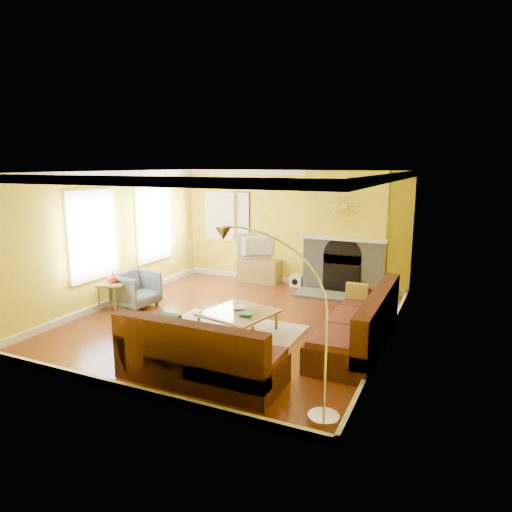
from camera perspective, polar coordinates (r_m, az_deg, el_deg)
The scene contains 27 objects.
floor at distance 8.50m, azimuth -2.84°, elevation -8.12°, with size 5.50×6.00×0.02m, color brown.
ceiling at distance 8.01m, azimuth -3.03°, elevation 10.54°, with size 5.50×6.00×0.02m, color white.
wall_back at distance 10.87m, azimuth 4.44°, elevation 3.55°, with size 5.50×0.02×2.70m, color yellow.
wall_front at distance 5.72m, azimuth -17.05°, elevation -4.09°, with size 5.50×0.02×2.70m, color yellow.
wall_left at distance 9.72m, azimuth -17.52°, elevation 2.12°, with size 0.02×6.00×2.70m, color yellow.
wall_right at distance 7.31m, azimuth 16.62°, elevation -0.75°, with size 0.02×6.00×2.70m, color yellow.
baseboard at distance 8.48m, azimuth -2.84°, elevation -7.68°, with size 5.50×6.00×0.12m, color white, non-canonical shape.
crown_molding at distance 8.01m, azimuth -3.03°, elevation 10.04°, with size 5.50×6.00×0.12m, color white, non-canonical shape.
window_left_near at distance 10.66m, azimuth -12.74°, elevation 3.96°, with size 0.06×1.22×1.72m, color white.
window_left_far at distance 9.24m, azimuth -19.87°, elevation 2.46°, with size 0.06×1.22×1.72m, color white.
window_back at distance 11.59m, azimuth -4.51°, elevation 5.03°, with size 0.82×0.06×1.22m, color white.
wall_art at distance 11.29m, azimuth -1.60°, elevation 5.15°, with size 0.34×0.04×1.14m, color white.
fireplace at distance 10.28m, azimuth 11.11°, elevation 2.92°, with size 1.80×0.40×2.70m, color gray, non-canonical shape.
mantel at distance 10.07m, azimuth 10.76°, elevation 2.18°, with size 1.92×0.22×0.08m, color white.
hearth at distance 10.04m, azimuth 10.07°, elevation -4.97°, with size 1.80×0.70×0.06m, color gray.
sunburst at distance 9.99m, azimuth 10.93°, elevation 6.15°, with size 0.70×0.04×0.70m, color olive, non-canonical shape.
rug at distance 7.90m, azimuth -3.77°, elevation -9.55°, with size 2.40×1.80×0.02m, color beige.
sectional_sofa at distance 7.24m, azimuth 2.69°, elevation -7.80°, with size 3.15×3.89×0.90m, color #411D15, non-canonical shape.
coffee_table at distance 7.73m, azimuth -2.17°, elevation -8.38°, with size 1.07×1.07×0.42m, color white, non-canonical shape.
media_console at distance 11.12m, azimuth 0.41°, elevation -1.85°, with size 1.02×0.46×0.56m, color olive.
tv at distance 11.00m, azimuth 0.42°, elevation 1.19°, with size 1.11×0.15×0.64m, color black.
subwoofer at distance 10.79m, azimuth 5.14°, elevation -3.08°, with size 0.28×0.28×0.28m, color white.
armchair at distance 9.51m, azimuth -14.79°, elevation -4.08°, with size 0.75×0.78×0.71m, color slate.
side_table at distance 9.43m, azimuth -17.32°, elevation -4.82°, with size 0.50×0.50×0.55m, color olive, non-canonical shape.
vase at distance 9.33m, azimuth -17.46°, elevation -2.53°, with size 0.21×0.21×0.22m, color #DB4324.
book at distance 7.82m, azimuth -2.88°, elevation -6.43°, with size 0.19×0.26×0.03m, color white.
arc_lamp at distance 5.22m, azimuth 2.64°, elevation -8.38°, with size 1.35×0.36×2.12m, color silver, non-canonical shape.
Camera 1 is at (3.72, -7.10, 2.83)m, focal length 32.00 mm.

